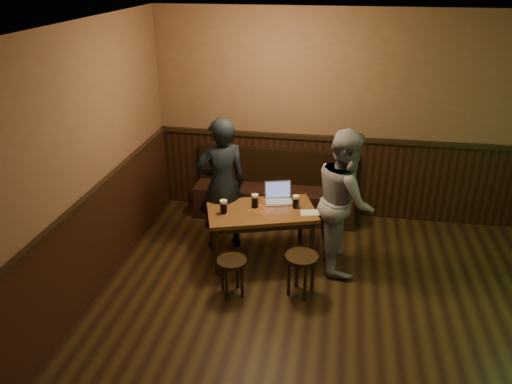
{
  "coord_description": "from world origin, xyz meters",
  "views": [
    {
      "loc": [
        0.01,
        -3.5,
        3.3
      ],
      "look_at": [
        -0.87,
        1.51,
        0.93
      ],
      "focal_mm": 35.0,
      "sensor_mm": 36.0,
      "label": 1
    }
  ],
  "objects_px": {
    "pub_table": "(261,216)",
    "person_grey": "(345,200)",
    "bench": "(274,196)",
    "stool_right": "(301,263)",
    "stool_left": "(232,267)",
    "pint_left": "(224,207)",
    "laptop": "(279,196)",
    "pint_mid": "(255,201)",
    "pint_right": "(296,202)",
    "person_suit": "(222,185)"
  },
  "relations": [
    {
      "from": "pint_mid",
      "to": "person_suit",
      "type": "height_order",
      "value": "person_suit"
    },
    {
      "from": "pub_table",
      "to": "person_grey",
      "type": "height_order",
      "value": "person_grey"
    },
    {
      "from": "bench",
      "to": "person_suit",
      "type": "distance_m",
      "value": 1.19
    },
    {
      "from": "pub_table",
      "to": "stool_right",
      "type": "distance_m",
      "value": 0.84
    },
    {
      "from": "bench",
      "to": "pint_right",
      "type": "xyz_separation_m",
      "value": [
        0.39,
        -1.03,
        0.43
      ]
    },
    {
      "from": "pint_mid",
      "to": "person_grey",
      "type": "bearing_deg",
      "value": 1.08
    },
    {
      "from": "stool_right",
      "to": "laptop",
      "type": "relative_size",
      "value": 1.26
    },
    {
      "from": "pint_left",
      "to": "pint_right",
      "type": "bearing_deg",
      "value": 19.5
    },
    {
      "from": "pub_table",
      "to": "stool_right",
      "type": "xyz_separation_m",
      "value": [
        0.54,
        -0.62,
        -0.19
      ]
    },
    {
      "from": "stool_left",
      "to": "laptop",
      "type": "bearing_deg",
      "value": 70.92
    },
    {
      "from": "pub_table",
      "to": "pint_right",
      "type": "bearing_deg",
      "value": -2.57
    },
    {
      "from": "stool_right",
      "to": "laptop",
      "type": "bearing_deg",
      "value": 112.64
    },
    {
      "from": "stool_left",
      "to": "person_grey",
      "type": "height_order",
      "value": "person_grey"
    },
    {
      "from": "bench",
      "to": "pint_mid",
      "type": "xyz_separation_m",
      "value": [
        -0.08,
        -1.1,
        0.44
      ]
    },
    {
      "from": "pub_table",
      "to": "pint_mid",
      "type": "xyz_separation_m",
      "value": [
        -0.08,
        0.04,
        0.17
      ]
    },
    {
      "from": "stool_left",
      "to": "person_grey",
      "type": "bearing_deg",
      "value": 35.5
    },
    {
      "from": "stool_right",
      "to": "pint_left",
      "type": "xyz_separation_m",
      "value": [
        -0.94,
        0.44,
        0.37
      ]
    },
    {
      "from": "pint_left",
      "to": "person_grey",
      "type": "relative_size",
      "value": 0.1
    },
    {
      "from": "laptop",
      "to": "person_suit",
      "type": "xyz_separation_m",
      "value": [
        -0.68,
        -0.06,
        0.12
      ]
    },
    {
      "from": "stool_left",
      "to": "pint_right",
      "type": "bearing_deg",
      "value": 56.05
    },
    {
      "from": "laptop",
      "to": "person_grey",
      "type": "height_order",
      "value": "person_grey"
    },
    {
      "from": "bench",
      "to": "person_grey",
      "type": "relative_size",
      "value": 1.32
    },
    {
      "from": "stool_left",
      "to": "stool_right",
      "type": "distance_m",
      "value": 0.74
    },
    {
      "from": "pub_table",
      "to": "laptop",
      "type": "xyz_separation_m",
      "value": [
        0.17,
        0.27,
        0.15
      ]
    },
    {
      "from": "stool_left",
      "to": "person_suit",
      "type": "bearing_deg",
      "value": 108.84
    },
    {
      "from": "pint_left",
      "to": "pint_mid",
      "type": "distance_m",
      "value": 0.39
    },
    {
      "from": "pub_table",
      "to": "pint_mid",
      "type": "distance_m",
      "value": 0.19
    },
    {
      "from": "pint_right",
      "to": "laptop",
      "type": "distance_m",
      "value": 0.28
    },
    {
      "from": "laptop",
      "to": "person_grey",
      "type": "distance_m",
      "value": 0.82
    },
    {
      "from": "bench",
      "to": "stool_left",
      "type": "height_order",
      "value": "bench"
    },
    {
      "from": "bench",
      "to": "pint_mid",
      "type": "distance_m",
      "value": 1.19
    },
    {
      "from": "pint_right",
      "to": "laptop",
      "type": "bearing_deg",
      "value": 144.0
    },
    {
      "from": "stool_left",
      "to": "pint_right",
      "type": "height_order",
      "value": "pint_right"
    },
    {
      "from": "stool_left",
      "to": "stool_right",
      "type": "height_order",
      "value": "stool_right"
    },
    {
      "from": "stool_left",
      "to": "laptop",
      "type": "xyz_separation_m",
      "value": [
        0.36,
        1.03,
        0.38
      ]
    },
    {
      "from": "stool_left",
      "to": "pint_left",
      "type": "bearing_deg",
      "value": 110.43
    },
    {
      "from": "person_suit",
      "to": "pint_left",
      "type": "bearing_deg",
      "value": 77.18
    },
    {
      "from": "pint_left",
      "to": "pint_mid",
      "type": "bearing_deg",
      "value": 33.09
    },
    {
      "from": "person_grey",
      "to": "pub_table",
      "type": "bearing_deg",
      "value": 82.72
    },
    {
      "from": "stool_left",
      "to": "person_grey",
      "type": "distance_m",
      "value": 1.48
    },
    {
      "from": "laptop",
      "to": "person_suit",
      "type": "height_order",
      "value": "person_suit"
    },
    {
      "from": "pint_right",
      "to": "person_grey",
      "type": "xyz_separation_m",
      "value": [
        0.56,
        -0.05,
        0.09
      ]
    },
    {
      "from": "pub_table",
      "to": "pint_mid",
      "type": "bearing_deg",
      "value": 136.74
    },
    {
      "from": "pint_mid",
      "to": "bench",
      "type": "bearing_deg",
      "value": 85.76
    },
    {
      "from": "pub_table",
      "to": "person_grey",
      "type": "xyz_separation_m",
      "value": [
        0.95,
        0.06,
        0.26
      ]
    },
    {
      "from": "pint_left",
      "to": "person_grey",
      "type": "xyz_separation_m",
      "value": [
        1.35,
        0.23,
        0.09
      ]
    },
    {
      "from": "stool_right",
      "to": "pint_right",
      "type": "bearing_deg",
      "value": 101.35
    },
    {
      "from": "pint_left",
      "to": "laptop",
      "type": "height_order",
      "value": "laptop"
    },
    {
      "from": "pint_right",
      "to": "pint_left",
      "type": "bearing_deg",
      "value": -160.5
    },
    {
      "from": "pint_right",
      "to": "person_grey",
      "type": "distance_m",
      "value": 0.57
    }
  ]
}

